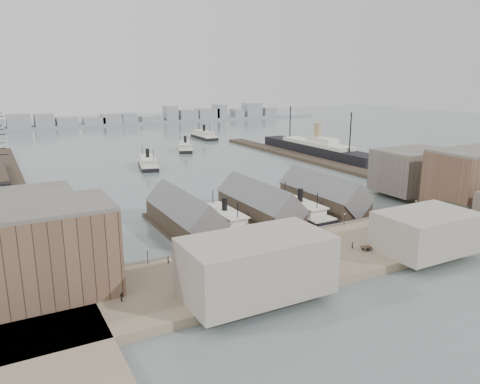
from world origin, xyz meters
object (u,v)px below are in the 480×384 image
ocean_steamer (317,148)px  horse_cart_left (228,265)px  tram (456,212)px  ferry_docked_west (225,218)px  horse_cart_center (330,250)px  horse_cart_right (369,246)px

ocean_steamer → horse_cart_left: bearing=-134.4°
ocean_steamer → horse_cart_left: size_ratio=21.71×
tram → horse_cart_left: 80.42m
ferry_docked_west → ocean_steamer: (105.00, 89.85, 1.83)m
ferry_docked_west → horse_cart_left: 37.70m
ocean_steamer → horse_cart_center: bearing=-126.4°
ferry_docked_west → horse_cart_left: ferry_docked_west is taller
tram → horse_cart_center: bearing=179.3°
ocean_steamer → horse_cart_left: (-121.38, -123.80, -1.26)m
horse_cart_center → horse_cart_right: size_ratio=1.04×
tram → horse_cart_center: 53.52m
horse_cart_right → ferry_docked_west: bearing=42.8°
tram → horse_cart_right: 43.38m
tram → horse_cart_left: size_ratio=2.59×
horse_cart_left → ferry_docked_west: bearing=15.7°
horse_cart_right → horse_cart_center: bearing=90.6°
tram → horse_cart_right: (-42.79, -7.06, -1.23)m
ferry_docked_west → horse_cart_left: bearing=-115.7°
horse_cart_center → ferry_docked_west: bearing=34.3°
ocean_steamer → ferry_docked_west: bearing=-139.4°
tram → horse_cart_center: (-53.33, -4.32, -1.21)m
ferry_docked_west → horse_cart_right: bearing=-62.4°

